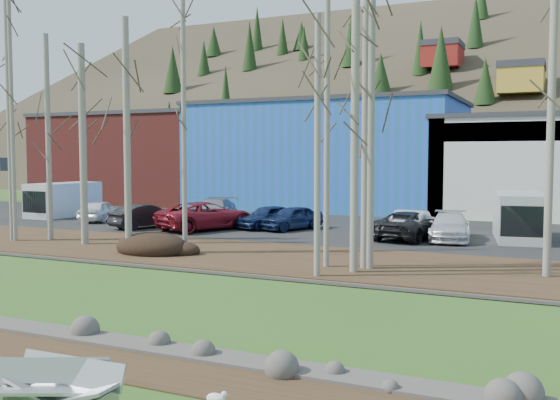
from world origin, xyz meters
The scene contains 36 objects.
dirt_strip centered at (0.00, 2.10, 0.01)m, with size 80.00×1.80×0.03m, color #382616.
near_bank_rocks centered at (0.00, 3.10, 0.00)m, with size 80.00×0.80×0.50m, color #47423D, non-canonical shape.
river centered at (0.00, 7.20, 0.00)m, with size 80.00×8.00×0.90m, color black, non-canonical shape.
far_bank_rocks centered at (0.00, 11.30, 0.00)m, with size 80.00×0.80×0.46m, color #47423D, non-canonical shape.
far_bank centered at (0.00, 14.50, 0.07)m, with size 80.00×7.00×0.15m, color #382616.
parking_lot centered at (0.00, 25.00, 0.07)m, with size 80.00×14.00×0.14m, color black.
building_brick centered at (-24.00, 39.00, 3.91)m, with size 16.32×12.24×7.80m.
building_blue centered at (-6.00, 39.00, 4.16)m, with size 20.40×12.24×8.30m.
hillside centered at (0.00, 84.00, 17.50)m, with size 160.00×72.00×35.00m, color #2E261A, non-canonical shape.
bench_intact centered at (3.75, -0.38, 0.45)m, with size 1.85×1.23×0.90m.
bench_damaged centered at (4.03, -0.24, 0.45)m, with size 2.01×0.72×0.89m.
seagull centered at (6.06, 1.00, 0.16)m, with size 0.40×0.19×0.29m.
dirt_mound centered at (-4.19, 13.24, 0.46)m, with size 3.19×2.25×0.63m, color black.
birch_0 centered at (-11.04, 14.63, 4.96)m, with size 0.25×0.25×9.61m.
birch_1 centered at (-12.21, 13.62, 6.12)m, with size 0.19×0.19×11.94m.
birch_2 centered at (-8.50, 14.13, 4.60)m, with size 0.32×0.32×8.90m.
birch_3 centered at (-3.07, 13.99, 5.72)m, with size 0.20×0.20×11.14m.
birch_4 centered at (-4.93, 12.71, 4.87)m, with size 0.28×0.28×9.44m.
birch_5 centered at (3.40, 13.22, 4.84)m, with size 0.20×0.20×9.38m.
birch_6 centered at (3.73, 11.46, 4.39)m, with size 0.21×0.21×8.49m.
birch_7 centered at (4.62, 12.64, 5.62)m, with size 0.28×0.28×10.94m.
birch_8 centered at (4.92, 13.50, 5.17)m, with size 0.25×0.25×10.05m.
birch_9 centered at (10.61, 14.52, 6.12)m, with size 0.25×0.25×11.95m.
birch_10 centered at (-12.42, 13.62, 6.12)m, with size 0.19×0.19×11.94m.
birch_11 centered at (4.72, 13.50, 5.17)m, with size 0.25×0.25×10.05m.
car_0 centered at (-14.62, 22.28, 0.78)m, with size 1.51×3.75×1.28m, color white.
car_1 centered at (-9.93, 20.50, 0.80)m, with size 1.39×3.99×1.32m, color black.
car_2 centered at (-6.42, 21.12, 0.90)m, with size 2.51×5.44×1.51m, color maroon.
car_3 centered at (-7.20, 23.14, 0.90)m, with size 2.13×5.23×1.52m, color #93979B.
car_4 centered at (-3.65, 23.01, 0.78)m, with size 1.52×3.78×1.29m, color #15244E.
car_5 centered at (4.40, 22.62, 0.82)m, with size 1.43×4.10×1.35m, color silver.
car_6 centered at (4.40, 21.94, 0.81)m, with size 2.21×4.79×1.33m, color black.
car_7 centered at (6.20, 22.30, 0.79)m, with size 1.81×4.45×1.29m, color silver.
car_8 centered at (-2.23, 23.01, 0.78)m, with size 1.52×3.78×1.29m, color #15244E.
van_white centered at (9.18, 23.72, 1.24)m, with size 2.85×5.30×2.20m.
van_grey centered at (-18.97, 23.56, 1.24)m, with size 2.15×5.05×2.20m.
Camera 1 is at (11.10, -7.51, 4.07)m, focal length 40.00 mm.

